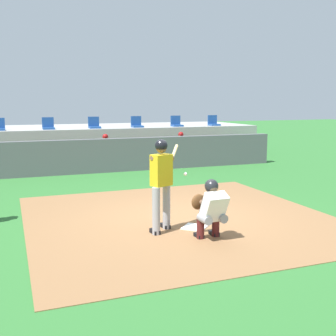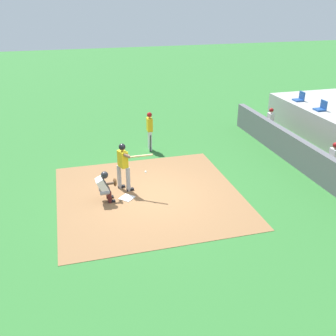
% 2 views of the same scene
% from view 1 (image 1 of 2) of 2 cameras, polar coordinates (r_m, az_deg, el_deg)
% --- Properties ---
extents(ground_plane, '(80.00, 80.00, 0.00)m').
position_cam_1_polar(ground_plane, '(9.17, 1.57, -6.83)').
color(ground_plane, '#2D6B2D').
extents(dirt_infield, '(6.40, 6.40, 0.01)m').
position_cam_1_polar(dirt_infield, '(9.17, 1.57, -6.79)').
color(dirt_infield, olive).
rests_on(dirt_infield, ground).
extents(home_plate, '(0.62, 0.62, 0.02)m').
position_cam_1_polar(home_plate, '(8.46, 3.66, -8.04)').
color(home_plate, white).
rests_on(home_plate, dirt_infield).
extents(batter_at_plate, '(0.97, 1.18, 1.80)m').
position_cam_1_polar(batter_at_plate, '(8.01, -0.84, -1.54)').
color(batter_at_plate, '#99999E').
rests_on(batter_at_plate, ground).
extents(catcher_crouched, '(0.49, 1.77, 1.13)m').
position_cam_1_polar(catcher_crouched, '(7.67, 5.81, -5.32)').
color(catcher_crouched, gray).
rests_on(catcher_crouched, ground).
extents(dugout_wall, '(13.00, 0.30, 1.20)m').
position_cam_1_polar(dugout_wall, '(15.15, -7.84, 1.72)').
color(dugout_wall, '#59595E').
rests_on(dugout_wall, ground).
extents(dugout_bench, '(11.80, 0.44, 0.45)m').
position_cam_1_polar(dugout_bench, '(16.17, -8.61, 0.82)').
color(dugout_bench, olive).
rests_on(dugout_bench, ground).
extents(dugout_player_1, '(0.49, 0.70, 1.30)m').
position_cam_1_polar(dugout_player_1, '(15.97, -8.38, 2.35)').
color(dugout_player_1, '#939399').
rests_on(dugout_player_1, ground).
extents(dugout_player_2, '(0.49, 0.70, 1.30)m').
position_cam_1_polar(dugout_player_2, '(16.91, 1.92, 2.80)').
color(dugout_player_2, '#939399').
rests_on(dugout_player_2, ground).
extents(stands_platform, '(15.00, 4.40, 1.40)m').
position_cam_1_polar(stands_platform, '(19.43, -10.79, 3.54)').
color(stands_platform, '#9E9E99').
rests_on(stands_platform, ground).
extents(stadium_seat_2, '(0.46, 0.46, 0.48)m').
position_cam_1_polar(stadium_seat_2, '(17.62, -15.97, 5.52)').
color(stadium_seat_2, '#1E478C').
rests_on(stadium_seat_2, stands_platform).
extents(stadium_seat_3, '(0.46, 0.46, 0.48)m').
position_cam_1_polar(stadium_seat_3, '(17.88, -10.01, 5.78)').
color(stadium_seat_3, '#1E478C').
rests_on(stadium_seat_3, stands_platform).
extents(stadium_seat_4, '(0.46, 0.46, 0.48)m').
position_cam_1_polar(stadium_seat_4, '(18.32, -4.27, 5.97)').
color(stadium_seat_4, '#1E478C').
rests_on(stadium_seat_4, stands_platform).
extents(stadium_seat_5, '(0.46, 0.46, 0.48)m').
position_cam_1_polar(stadium_seat_5, '(18.93, 1.16, 6.09)').
color(stadium_seat_5, '#1E478C').
rests_on(stadium_seat_5, stands_platform).
extents(stadium_seat_6, '(0.46, 0.46, 0.48)m').
position_cam_1_polar(stadium_seat_6, '(19.70, 6.20, 6.15)').
color(stadium_seat_6, '#1E478C').
rests_on(stadium_seat_6, stands_platform).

